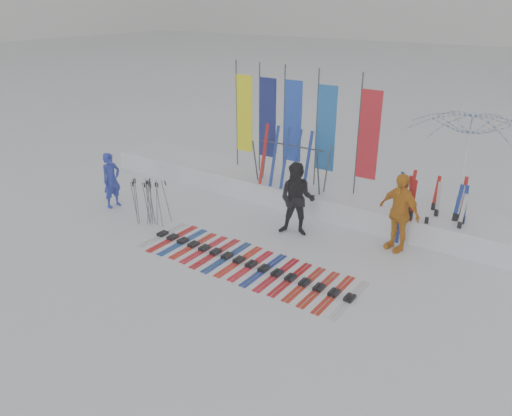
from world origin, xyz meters
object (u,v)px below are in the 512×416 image
Objects in this scene: person_blue at (112,180)px; ski_row at (245,262)px; person_black at (297,200)px; tent_canopy at (465,164)px; ski_rack at (290,159)px; person_yellow at (399,212)px.

person_blue reaches higher than ski_row.
person_black is at bearing -72.71° from person_blue.
tent_canopy reaches higher than ski_row.
tent_canopy reaches higher than person_black.
ski_rack is at bearing -152.64° from tent_canopy.
tent_canopy is 6.54m from ski_row.
person_yellow is at bearing 46.53° from ski_row.
person_blue is 0.30× the size of ski_row.
ski_rack is at bearing -174.05° from person_yellow.
ski_row is at bearing -94.40° from person_blue.
person_yellow is (2.32, 0.65, 0.01)m from person_black.
person_yellow reaches higher than ski_row.
person_black is 2.17m from ski_row.
person_black reaches higher than ski_rack.
person_blue is at bearing -145.47° from person_yellow.
ski_rack reaches higher than person_blue.
ski_row is (-3.17, -5.55, -1.42)m from tent_canopy.
person_yellow is at bearing -72.51° from person_blue.
person_yellow is 3.04m from tent_canopy.
person_black is 0.58× the size of tent_canopy.
person_black is 0.91× the size of ski_rack.
tent_canopy is (0.68, 2.92, 0.52)m from person_yellow.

